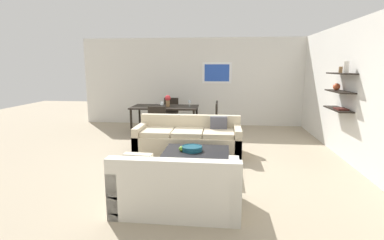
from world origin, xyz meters
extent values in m
plane|color=tan|center=(0.00, 0.00, 0.00)|extent=(18.00, 18.00, 0.00)
cube|color=silver|center=(0.30, 3.53, 1.35)|extent=(8.40, 0.06, 2.70)
cube|color=white|center=(0.37, 3.48, 1.64)|extent=(0.89, 0.02, 0.65)
cube|color=#264CB2|center=(0.37, 3.47, 1.64)|extent=(0.76, 0.01, 0.52)
cube|color=silver|center=(3.03, 0.60, 1.35)|extent=(0.06, 8.20, 2.70)
cube|color=black|center=(2.86, 0.35, 1.70)|extent=(0.28, 0.90, 0.02)
cube|color=black|center=(2.86, 0.35, 1.35)|extent=(0.28, 0.90, 0.02)
cube|color=black|center=(2.86, 0.35, 1.00)|extent=(0.28, 0.90, 0.02)
cylinder|color=silver|center=(2.86, 0.15, 1.82)|extent=(0.10, 0.10, 0.22)
sphere|color=#D85933|center=(2.86, 0.53, 1.43)|extent=(0.14, 0.14, 0.14)
cylinder|color=olive|center=(2.86, 0.40, 1.77)|extent=(0.07, 0.07, 0.12)
cube|color=#4C1E19|center=(2.86, 0.20, 1.03)|extent=(0.20, 0.28, 0.03)
cube|color=beige|center=(-0.13, 0.30, 0.21)|extent=(2.21, 0.90, 0.42)
cube|color=beige|center=(-0.13, 0.67, 0.60)|extent=(2.21, 0.16, 0.36)
cube|color=beige|center=(-1.17, 0.30, 0.30)|extent=(0.14, 0.90, 0.60)
cube|color=beige|center=(0.90, 0.30, 0.30)|extent=(0.14, 0.90, 0.60)
cube|color=beige|center=(-0.78, 0.26, 0.47)|extent=(0.62, 0.70, 0.10)
cube|color=beige|center=(-0.13, 0.26, 0.47)|extent=(0.62, 0.70, 0.10)
cube|color=beige|center=(0.51, 0.26, 0.47)|extent=(0.62, 0.70, 0.10)
cube|color=#4C4C56|center=(0.50, 0.49, 0.60)|extent=(0.37, 0.14, 0.36)
cube|color=silver|center=(0.03, -2.11, 0.21)|extent=(1.60, 0.90, 0.42)
cube|color=silver|center=(0.03, -2.48, 0.60)|extent=(1.60, 0.16, 0.36)
cube|color=silver|center=(0.75, -2.11, 0.30)|extent=(0.14, 0.90, 0.60)
cube|color=silver|center=(-0.70, -2.11, 0.30)|extent=(0.14, 0.90, 0.60)
cube|color=silver|center=(0.36, -2.07, 0.47)|extent=(0.64, 0.70, 0.10)
cube|color=silver|center=(-0.30, -2.07, 0.47)|extent=(0.64, 0.70, 0.10)
cube|color=beige|center=(-0.44, -2.30, 0.60)|extent=(0.37, 0.14, 0.36)
cube|color=black|center=(0.14, -0.80, 0.19)|extent=(1.14, 0.95, 0.38)
cylinder|color=navy|center=(0.06, -0.76, 0.42)|extent=(0.36, 0.36, 0.08)
torus|color=navy|center=(0.06, -0.76, 0.46)|extent=(0.37, 0.37, 0.02)
sphere|color=#669E2D|center=(-0.12, -0.81, 0.42)|extent=(0.09, 0.09, 0.09)
cube|color=black|center=(-1.01, 2.17, 0.73)|extent=(1.81, 0.92, 0.04)
cylinder|color=black|center=(-1.86, 1.77, 0.35)|extent=(0.06, 0.06, 0.71)
cylinder|color=black|center=(-0.17, 1.77, 0.35)|extent=(0.06, 0.06, 0.71)
cylinder|color=black|center=(-1.86, 2.57, 0.35)|extent=(0.06, 0.06, 0.71)
cylinder|color=black|center=(-0.17, 2.57, 0.35)|extent=(0.06, 0.06, 0.71)
cube|color=black|center=(-1.01, 2.95, 0.43)|extent=(0.44, 0.44, 0.04)
cube|color=black|center=(-1.01, 3.15, 0.67)|extent=(0.44, 0.04, 0.43)
cylinder|color=black|center=(-1.19, 2.77, 0.21)|extent=(0.04, 0.04, 0.41)
cylinder|color=black|center=(-0.83, 2.77, 0.21)|extent=(0.04, 0.04, 0.41)
cylinder|color=black|center=(-1.19, 3.13, 0.21)|extent=(0.04, 0.04, 0.41)
cylinder|color=black|center=(-0.83, 3.13, 0.21)|extent=(0.04, 0.04, 0.41)
cube|color=black|center=(0.21, 2.38, 0.43)|extent=(0.44, 0.44, 0.04)
cube|color=black|center=(0.41, 2.38, 0.67)|extent=(0.04, 0.44, 0.43)
cylinder|color=black|center=(0.03, 2.56, 0.21)|extent=(0.04, 0.04, 0.41)
cylinder|color=black|center=(0.03, 2.20, 0.21)|extent=(0.04, 0.04, 0.41)
cylinder|color=black|center=(0.39, 2.56, 0.21)|extent=(0.04, 0.04, 0.41)
cylinder|color=black|center=(0.39, 2.20, 0.21)|extent=(0.04, 0.04, 0.41)
cube|color=black|center=(0.21, 1.97, 0.43)|extent=(0.44, 0.44, 0.04)
cube|color=black|center=(0.41, 1.97, 0.67)|extent=(0.04, 0.44, 0.43)
cylinder|color=black|center=(0.03, 2.15, 0.21)|extent=(0.04, 0.04, 0.41)
cylinder|color=black|center=(0.03, 1.79, 0.21)|extent=(0.04, 0.04, 0.41)
cylinder|color=black|center=(0.39, 2.15, 0.21)|extent=(0.04, 0.04, 0.41)
cylinder|color=black|center=(0.39, 1.79, 0.21)|extent=(0.04, 0.04, 0.41)
cube|color=black|center=(-1.01, 1.39, 0.43)|extent=(0.44, 0.44, 0.04)
cube|color=black|center=(-1.01, 1.19, 0.67)|extent=(0.44, 0.04, 0.43)
cylinder|color=black|center=(-0.83, 1.57, 0.21)|extent=(0.04, 0.04, 0.41)
cylinder|color=black|center=(-1.19, 1.57, 0.21)|extent=(0.04, 0.04, 0.41)
cylinder|color=black|center=(-0.83, 1.21, 0.21)|extent=(0.04, 0.04, 0.41)
cylinder|color=black|center=(-1.19, 1.21, 0.21)|extent=(0.04, 0.04, 0.41)
cylinder|color=silver|center=(-1.01, 2.57, 0.75)|extent=(0.06, 0.06, 0.01)
cylinder|color=silver|center=(-1.01, 2.57, 0.80)|extent=(0.01, 0.01, 0.09)
cylinder|color=silver|center=(-1.01, 2.57, 0.89)|extent=(0.07, 0.07, 0.09)
cylinder|color=silver|center=(-1.01, 1.77, 0.75)|extent=(0.06, 0.06, 0.01)
cylinder|color=silver|center=(-1.01, 1.77, 0.80)|extent=(0.01, 0.01, 0.08)
cylinder|color=silver|center=(-1.01, 1.77, 0.88)|extent=(0.08, 0.08, 0.09)
cylinder|color=silver|center=(-0.34, 2.29, 0.75)|extent=(0.06, 0.06, 0.01)
cylinder|color=silver|center=(-0.34, 2.29, 0.80)|extent=(0.01, 0.01, 0.08)
cylinder|color=silver|center=(-0.34, 2.29, 0.88)|extent=(0.07, 0.07, 0.08)
cylinder|color=olive|center=(-0.92, 2.15, 0.84)|extent=(0.11, 0.11, 0.17)
sphere|color=red|center=(-0.92, 2.15, 0.98)|extent=(0.16, 0.16, 0.16)
camera|label=1|loc=(0.60, -5.66, 1.84)|focal=27.30mm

